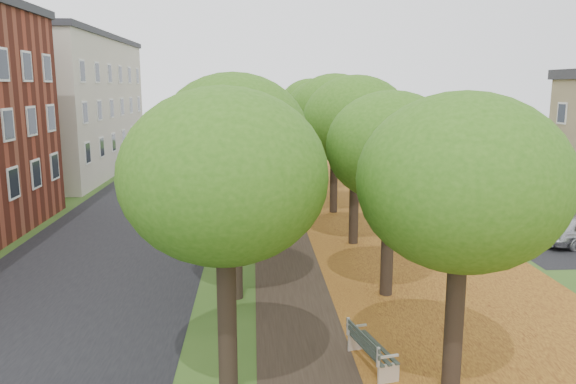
{
  "coord_description": "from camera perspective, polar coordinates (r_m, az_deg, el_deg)",
  "views": [
    {
      "loc": [
        -1.62,
        -10.94,
        6.63
      ],
      "look_at": [
        -0.27,
        10.76,
        2.5
      ],
      "focal_mm": 35.0,
      "sensor_mm": 36.0,
      "label": 1
    }
  ],
  "objects": [
    {
      "name": "tree_row_west",
      "position": [
        26.01,
        -4.87,
        6.91
      ],
      "size": [
        4.31,
        34.31,
        6.76
      ],
      "color": "black",
      "rests_on": "ground"
    },
    {
      "name": "leaf_verge",
      "position": [
        27.58,
        10.45,
        -3.33
      ],
      "size": [
        7.5,
        70.0,
        0.01
      ],
      "primitive_type": "cube",
      "color": "#B07420",
      "rests_on": "ground"
    },
    {
      "name": "tree_row_east",
      "position": [
        26.34,
        5.71,
        6.95
      ],
      "size": [
        4.31,
        34.31,
        6.76
      ],
      "color": "black",
      "rests_on": "ground"
    },
    {
      "name": "car_white",
      "position": [
        34.33,
        18.07,
        0.14
      ],
      "size": [
        4.94,
        3.54,
        1.25
      ],
      "primitive_type": "imported",
      "rotation": [
        0.0,
        0.0,
        1.93
      ],
      "color": "white",
      "rests_on": "ground"
    },
    {
      "name": "car_grey",
      "position": [
        31.45,
        20.17,
        -0.83
      ],
      "size": [
        5.04,
        3.49,
        1.36
      ],
      "primitive_type": "imported",
      "rotation": [
        0.0,
        0.0,
        1.95
      ],
      "color": "#35353A",
      "rests_on": "ground"
    },
    {
      "name": "parking_lot",
      "position": [
        31.6,
        25.15,
        -2.39
      ],
      "size": [
        9.0,
        16.0,
        0.01
      ],
      "primitive_type": "cube",
      "color": "black",
      "rests_on": "ground"
    },
    {
      "name": "bench",
      "position": [
        14.05,
        8.33,
        -15.42
      ],
      "size": [
        0.96,
        1.94,
        0.88
      ],
      "rotation": [
        0.0,
        0.0,
        1.81
      ],
      "color": "#29332C",
      "rests_on": "ground"
    },
    {
      "name": "car_red",
      "position": [
        29.43,
        21.93,
        -1.58
      ],
      "size": [
        4.73,
        2.54,
        1.48
      ],
      "primitive_type": "imported",
      "rotation": [
        0.0,
        0.0,
        1.34
      ],
      "color": "maroon",
      "rests_on": "ground"
    },
    {
      "name": "footpath",
      "position": [
        26.82,
        0.01,
        -3.55
      ],
      "size": [
        3.2,
        70.0,
        0.01
      ],
      "primitive_type": "cube",
      "color": "black",
      "rests_on": "ground"
    },
    {
      "name": "building_cream",
      "position": [
        46.58,
        -23.09,
        8.15
      ],
      "size": [
        10.3,
        20.3,
        10.4
      ],
      "color": "beige",
      "rests_on": "ground"
    },
    {
      "name": "street_asphalt",
      "position": [
        27.41,
        -15.87,
        -3.66
      ],
      "size": [
        8.0,
        70.0,
        0.01
      ],
      "primitive_type": "cube",
      "color": "black",
      "rests_on": "ground"
    }
  ]
}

